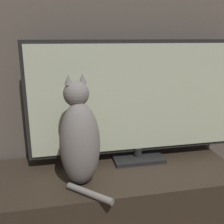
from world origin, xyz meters
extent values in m
cube|color=#33281E|center=(0.00, 0.94, 0.20)|extent=(1.23, 0.47, 0.40)
cube|color=black|center=(0.15, 1.04, 0.41)|extent=(0.27, 0.16, 0.02)
cylinder|color=black|center=(0.15, 1.04, 0.44)|extent=(0.04, 0.04, 0.05)
cube|color=black|center=(0.15, 1.05, 0.74)|extent=(1.13, 0.02, 0.58)
cube|color=beige|center=(0.15, 1.03, 0.74)|extent=(1.10, 0.01, 0.55)
ellipsoid|color=gray|center=(-0.17, 0.86, 0.59)|extent=(0.21, 0.19, 0.38)
ellipsoid|color=black|center=(-0.18, 0.92, 0.57)|extent=(0.11, 0.07, 0.21)
sphere|color=gray|center=(-0.18, 0.89, 0.81)|extent=(0.13, 0.13, 0.11)
cone|color=gray|center=(-0.21, 0.88, 0.88)|extent=(0.04, 0.04, 0.04)
cone|color=gray|center=(-0.15, 0.90, 0.88)|extent=(0.04, 0.04, 0.04)
cylinder|color=gray|center=(-0.15, 0.75, 0.42)|extent=(0.18, 0.18, 0.03)
camera|label=1|loc=(-0.25, -0.21, 1.05)|focal=42.00mm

